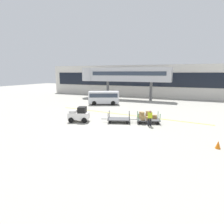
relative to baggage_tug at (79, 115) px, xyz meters
name	(u,v)px	position (x,y,z in m)	size (l,w,h in m)	color
ground_plane	(109,130)	(4.03, -1.49, -0.75)	(120.00, 120.00, 0.00)	#9E9B91
apron_lead_line	(125,115)	(3.29, 5.09, -0.75)	(19.60, 0.20, 0.01)	yellow
terminal_building	(159,81)	(4.03, 24.48, 2.58)	(51.56, 2.51, 6.65)	beige
jet_bridge	(120,75)	(-2.41, 18.50, 3.91)	(17.85, 3.00, 6.01)	#B7B7BC
baggage_tug	(79,115)	(0.00, 0.00, 0.00)	(2.34, 1.77, 1.58)	white
baggage_cart_lead	(119,119)	(3.94, 1.33, -0.41)	(3.07, 2.06, 1.10)	#4C4C4F
baggage_cart_middle	(147,117)	(6.65, 2.28, -0.18)	(3.07, 2.06, 1.20)	#4C4C4F
baggage_handler	(150,117)	(7.19, 1.13, 0.11)	(0.53, 0.54, 1.56)	black
shuttle_van	(104,97)	(-2.47, 11.19, 0.48)	(5.16, 3.70, 2.10)	silver
safety_cone_near	(218,145)	(12.63, -2.56, -0.48)	(0.36, 0.36, 0.55)	orange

